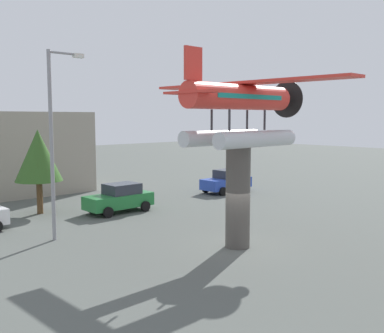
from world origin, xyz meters
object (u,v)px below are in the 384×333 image
Objects in this scene: floatplane_monument at (241,108)px; car_mid_green at (120,198)px; tree_east at (38,156)px; display_pedestal at (238,197)px; streetlight_primary at (55,133)px; car_far_blue at (227,181)px; storefront_building at (13,152)px.

floatplane_monument is 11.31m from car_mid_green.
tree_east reaches higher than car_mid_green.
floatplane_monument reaches higher than display_pedestal.
car_mid_green is at bearing 29.64° from streetlight_primary.
car_far_blue is 0.42× the size of storefront_building.
storefront_building reaches higher than car_far_blue.
storefront_building is 9.35m from tree_east.
streetlight_primary is (-5.72, -3.26, 4.21)m from car_mid_green.
car_far_blue is at bearing -43.38° from storefront_building.
storefront_building reaches higher than car_mid_green.
floatplane_monument reaches higher than storefront_building.
streetlight_primary is (-5.31, 6.71, 2.82)m from display_pedestal.
storefront_building is (-1.41, 22.00, -3.10)m from floatplane_monument.
floatplane_monument is at bearing -74.85° from tree_east.
car_far_blue is 16.76m from storefront_building.
storefront_building is 1.96× the size of tree_east.
streetlight_primary reaches higher than tree_east.
car_mid_green and car_far_blue have the same top height.
streetlight_primary is at bearing 29.64° from car_mid_green.
display_pedestal is 1.08× the size of car_far_blue.
streetlight_primary is (-5.44, 6.71, -1.12)m from floatplane_monument.
car_mid_green is at bearing -82.01° from storefront_building.
tree_east is (-14.16, 2.31, 2.64)m from car_far_blue.
car_far_blue is (10.66, 10.59, -5.33)m from floatplane_monument.
storefront_building is at bearing -43.38° from car_far_blue.
car_far_blue is at bearing 13.54° from streetlight_primary.
car_mid_green is 10.40m from car_far_blue.
car_mid_green is (0.28, 9.97, -5.33)m from floatplane_monument.
car_far_blue is at bearing -176.57° from car_mid_green.
streetlight_primary reaches higher than storefront_building.
floatplane_monument is at bearing 1.33° from display_pedestal.
tree_east is at bearing -37.82° from car_mid_green.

